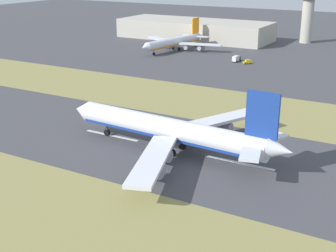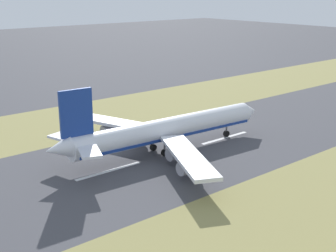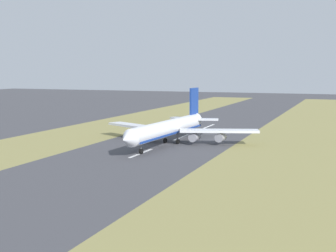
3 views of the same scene
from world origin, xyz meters
TOP-DOWN VIEW (x-y plane):
  - ground_plane at (0.00, 0.00)m, footprint 800.00×800.00m
  - grass_median_west at (-45.00, 0.00)m, footprint 40.00×600.00m
  - grass_median_east at (45.00, 0.00)m, footprint 40.00×600.00m
  - centreline_dash_near at (0.00, -59.63)m, footprint 1.20×18.00m
  - centreline_dash_mid at (0.00, -19.63)m, footprint 1.20×18.00m
  - centreline_dash_far at (0.00, 20.37)m, footprint 1.20×18.00m
  - airplane_main_jet at (-1.97, -1.53)m, footprint 64.02×67.21m

SIDE VIEW (x-z plane):
  - ground_plane at x=0.00m, z-range 0.00..0.00m
  - grass_median_west at x=-45.00m, z-range 0.00..0.01m
  - grass_median_east at x=45.00m, z-range 0.00..0.01m
  - centreline_dash_near at x=0.00m, z-range 0.00..0.01m
  - centreline_dash_mid at x=0.00m, z-range 0.00..0.01m
  - centreline_dash_far at x=0.00m, z-range 0.00..0.01m
  - airplane_main_jet at x=-1.97m, z-range -4.08..16.12m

